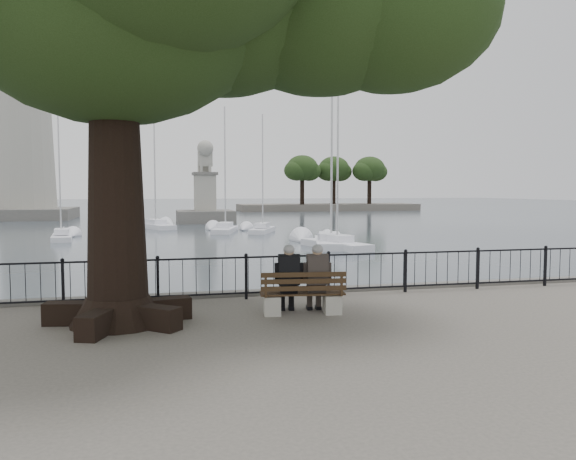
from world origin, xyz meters
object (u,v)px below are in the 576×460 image
object	(u,v)px
bench	(303,299)
person_right	(316,281)
lion_monument	(205,202)
person_left	(288,282)
lighthouse	(25,106)

from	to	relation	value
bench	person_right	bearing A→B (deg)	11.01
person_right	lion_monument	bearing A→B (deg)	87.89
person_left	lion_monument	world-z (taller)	lion_monument
lion_monument	lighthouse	bearing A→B (deg)	148.90
person_right	lion_monument	distance (m)	49.25
person_right	lighthouse	world-z (taller)	lighthouse
person_right	lion_monument	xyz separation A→B (m)	(1.81, 49.21, 0.53)
bench	lighthouse	bearing A→B (deg)	106.25
person_left	lighthouse	xyz separation A→B (m)	(-17.61, 61.20, 11.68)
lighthouse	lion_monument	distance (m)	25.88
bench	person_left	xyz separation A→B (m)	(-0.27, 0.13, 0.35)
person_right	lion_monument	world-z (taller)	lion_monument
bench	person_right	distance (m)	0.47
person_left	person_right	xyz separation A→B (m)	(0.58, -0.07, 0.00)
bench	lighthouse	size ratio (longest dim) A/B	0.06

